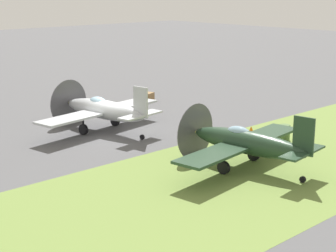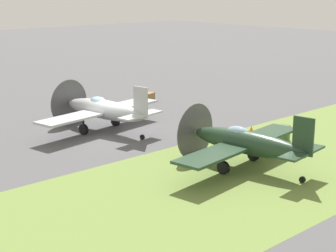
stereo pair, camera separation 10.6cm
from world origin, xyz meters
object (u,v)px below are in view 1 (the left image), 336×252
supply_crate (147,97)px  runway_marker_cone (251,130)px  airplane_wingman (245,142)px  fuel_drum (285,132)px  airplane_lead (103,109)px

supply_crate → runway_marker_cone: (-1.64, -11.56, -0.10)m
airplane_wingman → supply_crate: bearing=58.6°
supply_crate → runway_marker_cone: size_ratio=2.05×
fuel_drum → runway_marker_cone: bearing=95.3°
fuel_drum → airplane_lead: bearing=126.5°
airplane_wingman → runway_marker_cone: (5.40, 3.96, -1.10)m
fuel_drum → supply_crate: 13.89m
fuel_drum → supply_crate: (1.43, 13.82, -0.13)m
airplane_wingman → supply_crate: size_ratio=9.89×
airplane_lead → fuel_drum: (6.42, -8.69, -0.89)m
airplane_wingman → runway_marker_cone: airplane_wingman is taller
airplane_wingman → supply_crate: (7.05, 15.52, -1.00)m
airplane_lead → supply_crate: (7.85, 5.13, -1.02)m
airplane_lead → runway_marker_cone: size_ratio=20.63×
airplane_lead → fuel_drum: 10.84m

